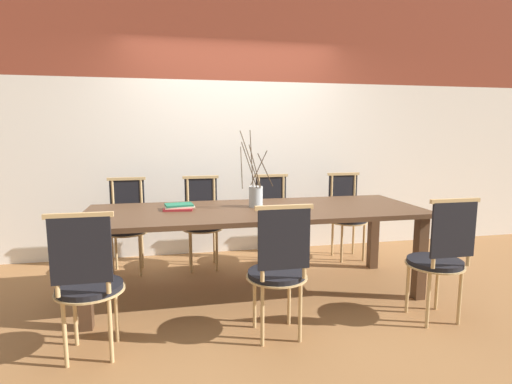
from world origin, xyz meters
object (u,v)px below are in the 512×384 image
chair_far_center (273,216)px  vase_centerpiece (256,195)px  dining_table (256,218)px  book_stack (179,207)px  chair_near_center (440,256)px

chair_far_center → vase_centerpiece: size_ratio=1.42×
dining_table → book_stack: size_ratio=10.71×
chair_near_center → chair_far_center: 1.87m
dining_table → chair_far_center: 0.92m
chair_far_center → book_stack: chair_far_center is taller
chair_near_center → vase_centerpiece: 1.57m
dining_table → book_stack: 0.68m
chair_near_center → book_stack: (-1.91, 0.93, 0.27)m
chair_near_center → dining_table: bearing=146.4°
dining_table → book_stack: book_stack is taller
dining_table → book_stack: (-0.66, 0.11, 0.11)m
chair_near_center → chair_far_center: (-0.87, 1.65, 0.00)m
dining_table → chair_near_center: bearing=-33.6°
chair_far_center → vase_centerpiece: 0.89m
chair_near_center → book_stack: size_ratio=3.56×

